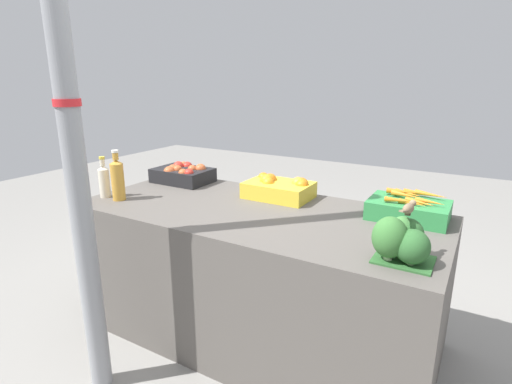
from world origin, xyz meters
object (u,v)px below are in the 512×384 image
(apple_crate, at_px, (182,174))
(orange_crate, at_px, (279,188))
(carrot_crate, at_px, (409,209))
(juice_bottle_cloudy, at_px, (104,180))
(broccoli_pile, at_px, (402,239))
(sparrow_bird, at_px, (409,208))
(juice_bottle_amber, at_px, (118,179))
(support_pole, at_px, (68,109))

(apple_crate, xyz_separation_m, orange_crate, (0.73, 0.01, 0.00))
(orange_crate, bearing_deg, carrot_crate, -0.52)
(juice_bottle_cloudy, bearing_deg, orange_crate, 29.87)
(broccoli_pile, bearing_deg, orange_crate, 146.51)
(sparrow_bird, bearing_deg, orange_crate, 69.17)
(carrot_crate, distance_m, juice_bottle_cloudy, 1.71)
(carrot_crate, relative_size, sparrow_bird, 2.81)
(juice_bottle_amber, bearing_deg, apple_crate, 84.56)
(broccoli_pile, bearing_deg, juice_bottle_cloudy, 179.58)
(apple_crate, distance_m, broccoli_pile, 1.62)
(apple_crate, xyz_separation_m, sparrow_bird, (1.54, -0.49, 0.15))
(orange_crate, height_order, carrot_crate, orange_crate)
(juice_bottle_cloudy, bearing_deg, juice_bottle_amber, 0.00)
(apple_crate, height_order, carrot_crate, carrot_crate)
(apple_crate, distance_m, sparrow_bird, 1.62)
(juice_bottle_cloudy, bearing_deg, support_pole, -47.41)
(sparrow_bird, bearing_deg, juice_bottle_amber, 101.51)
(support_pole, relative_size, orange_crate, 6.98)
(juice_bottle_amber, distance_m, sparrow_bird, 1.59)
(apple_crate, bearing_deg, juice_bottle_cloudy, -108.20)
(apple_crate, xyz_separation_m, broccoli_pile, (1.53, -0.52, 0.03))
(orange_crate, distance_m, sparrow_bird, 0.96)
(apple_crate, height_order, juice_bottle_amber, juice_bottle_amber)
(broccoli_pile, relative_size, sparrow_bird, 1.70)
(support_pole, height_order, juice_bottle_cloudy, support_pole)
(support_pole, distance_m, juice_bottle_amber, 0.74)
(orange_crate, distance_m, juice_bottle_cloudy, 1.04)
(orange_crate, relative_size, carrot_crate, 1.00)
(carrot_crate, relative_size, juice_bottle_amber, 1.30)
(support_pole, height_order, orange_crate, support_pole)
(support_pole, xyz_separation_m, apple_crate, (-0.29, 1.00, -0.51))
(apple_crate, relative_size, sparrow_bird, 2.81)
(apple_crate, bearing_deg, support_pole, -73.94)
(carrot_crate, xyz_separation_m, juice_bottle_cloudy, (-1.63, -0.51, 0.05))
(orange_crate, xyz_separation_m, juice_bottle_cloudy, (-0.90, -0.52, 0.04))
(support_pole, height_order, broccoli_pile, support_pole)
(apple_crate, xyz_separation_m, juice_bottle_amber, (-0.05, -0.50, 0.07))
(carrot_crate, bearing_deg, orange_crate, 179.48)
(orange_crate, xyz_separation_m, broccoli_pile, (0.80, -0.53, 0.03))
(apple_crate, height_order, juice_bottle_cloudy, juice_bottle_cloudy)
(carrot_crate, distance_m, sparrow_bird, 0.52)
(juice_bottle_cloudy, bearing_deg, apple_crate, 71.80)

